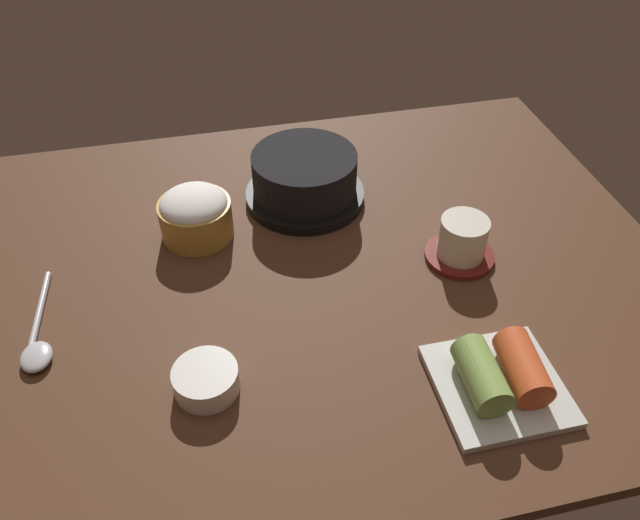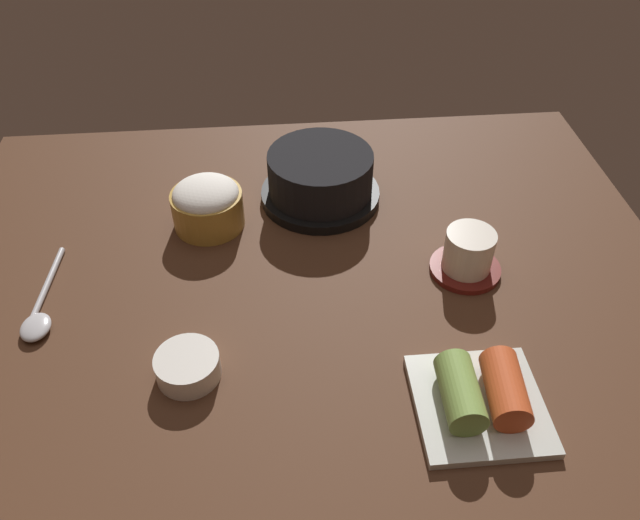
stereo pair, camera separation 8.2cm
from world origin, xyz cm
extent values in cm
cube|color=#4C2D1C|center=(0.00, 0.00, 1.00)|extent=(100.00, 76.00, 2.00)
cylinder|color=black|center=(3.58, 15.31, 2.75)|extent=(18.02, 18.02, 1.50)
cylinder|color=black|center=(3.58, 15.31, 6.65)|extent=(15.63, 15.63, 6.30)
cylinder|color=#D15619|center=(3.58, 15.31, 9.50)|extent=(13.75, 13.75, 0.60)
cylinder|color=#B78C38|center=(-13.04, 10.52, 4.70)|extent=(10.20, 10.20, 5.41)
ellipsoid|color=white|center=(-13.04, 10.52, 7.41)|extent=(9.38, 9.38, 3.57)
cylinder|color=maroon|center=(21.48, -2.53, 2.40)|extent=(9.48, 9.48, 0.80)
cylinder|color=silver|center=(21.48, -2.53, 5.60)|extent=(6.48, 6.48, 5.59)
cylinder|color=#C6D18C|center=(21.48, -2.53, 8.09)|extent=(5.51, 5.51, 0.40)
cube|color=silver|center=(17.35, -23.96, 2.50)|extent=(13.90, 13.90, 1.00)
cylinder|color=#7A9E47|center=(14.92, -23.96, 5.07)|extent=(4.39, 8.46, 4.15)
cylinder|color=#C64C23|center=(19.78, -23.96, 5.07)|extent=(4.94, 8.70, 4.15)
cylinder|color=white|center=(-14.28, -16.74, 3.49)|extent=(7.35, 7.35, 2.97)
cylinder|color=#386B2D|center=(-14.28, -16.74, 4.67)|extent=(6.02, 6.02, 0.50)
cylinder|color=#B7B7BC|center=(-33.69, -1.18, 2.40)|extent=(1.81, 14.73, 0.80)
ellipsoid|color=#B7B7BC|center=(-33.19, -8.52, 2.72)|extent=(3.60, 4.68, 1.26)
camera|label=1|loc=(-11.38, -60.83, 60.00)|focal=35.30mm
camera|label=2|loc=(-3.33, -62.10, 60.00)|focal=35.30mm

